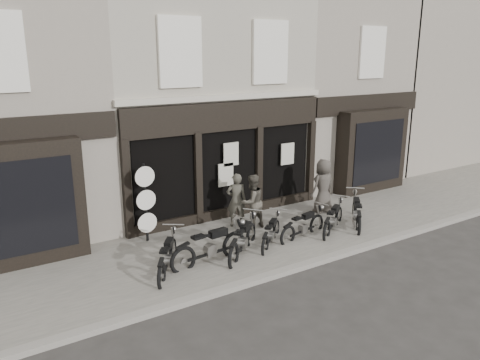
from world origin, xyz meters
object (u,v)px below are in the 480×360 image
man_left (236,200)px  motorcycle_2 (243,242)px  motorcycle_1 (210,249)px  man_centre (252,202)px  motorcycle_5 (333,221)px  motorcycle_0 (168,260)px  man_right (323,186)px  advert_sign_post (146,206)px  motorcycle_6 (356,215)px  motorcycle_3 (271,235)px  motorcycle_4 (303,228)px

man_left → motorcycle_2: bearing=87.5°
motorcycle_1 → man_centre: bearing=25.9°
motorcycle_2 → motorcycle_5: motorcycle_2 is taller
motorcycle_0 → motorcycle_2: 2.16m
man_centre → man_right: 2.88m
motorcycle_5 → advert_sign_post: (-5.13, 2.24, 0.78)m
motorcycle_5 → man_centre: man_centre is taller
man_left → motorcycle_0: bearing=53.7°
motorcycle_6 → advert_sign_post: 6.58m
man_left → advert_sign_post: size_ratio=0.70×
advert_sign_post → motorcycle_5: bearing=-26.6°
motorcycle_1 → man_left: bearing=37.1°
motorcycle_3 → motorcycle_5: motorcycle_5 is taller
man_left → man_centre: size_ratio=1.00×
motorcycle_2 → motorcycle_4: size_ratio=0.95×
motorcycle_1 → man_right: 5.35m
motorcycle_2 → motorcycle_5: (3.26, -0.05, -0.03)m
motorcycle_4 → advert_sign_post: advert_sign_post is taller
motorcycle_5 → motorcycle_6: 1.02m
motorcycle_3 → man_left: (-0.09, 1.71, 0.61)m
motorcycle_5 → man_left: size_ratio=1.08×
motorcycle_1 → advert_sign_post: advert_sign_post is taller
motorcycle_1 → motorcycle_0: bearing=168.9°
motorcycle_0 → man_centre: (3.41, 1.31, 0.57)m
motorcycle_2 → man_centre: 1.98m
motorcycle_2 → man_centre: (1.25, 1.43, 0.55)m
man_left → advert_sign_post: bearing=17.7°
motorcycle_2 → advert_sign_post: bearing=91.2°
motorcycle_3 → advert_sign_post: size_ratio=0.65×
advert_sign_post → man_right: bearing=-10.4°
advert_sign_post → motorcycle_6: bearing=-22.9°
motorcycle_2 → man_right: (4.14, 1.41, 0.62)m
man_centre → man_right: size_ratio=0.93×
motorcycle_6 → advert_sign_post: (-6.14, 2.22, 0.76)m
motorcycle_0 → motorcycle_4: (4.32, -0.06, -0.02)m
motorcycle_3 → motorcycle_1: bearing=143.5°
man_left → man_right: size_ratio=0.92×
motorcycle_1 → motorcycle_5: motorcycle_1 is taller
motorcycle_2 → man_left: man_left is taller
man_right → advert_sign_post: advert_sign_post is taller
motorcycle_0 → advert_sign_post: bearing=27.0°
motorcycle_4 → motorcycle_5: (1.10, -0.11, 0.01)m
man_left → man_right: man_right is taller
man_right → motorcycle_3: bearing=18.3°
motorcycle_5 → man_right: man_right is taller
man_centre → man_left: bearing=-60.4°
motorcycle_1 → motorcycle_4: bearing=-5.4°
motorcycle_0 → man_right: bearing=-43.3°
motorcycle_2 → advert_sign_post: size_ratio=0.77×
motorcycle_1 → motorcycle_4: 3.16m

